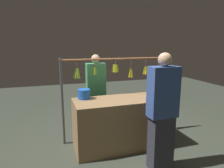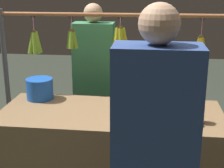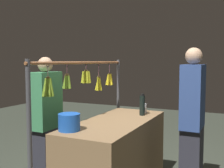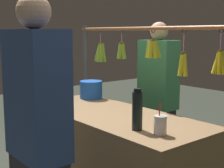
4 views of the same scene
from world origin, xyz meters
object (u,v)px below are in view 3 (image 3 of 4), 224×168
blue_bucket (69,122)px  vendor_person (46,126)px  drink_cup (144,108)px  customer_person (192,125)px  water_bottle (142,105)px

blue_bucket → vendor_person: vendor_person is taller
drink_cup → customer_person: 0.75m
blue_bucket → drink_cup: size_ratio=1.07×
blue_bucket → vendor_person: bearing=-121.7°
blue_bucket → drink_cup: drink_cup is taller
customer_person → blue_bucket: bearing=-48.1°
vendor_person → customer_person: customer_person is taller
blue_bucket → vendor_person: (-0.35, -0.57, -0.17)m
water_bottle → drink_cup: size_ratio=1.37×
drink_cup → vendor_person: size_ratio=0.12×
water_bottle → vendor_person: size_ratio=0.17×
blue_bucket → water_bottle: bearing=159.8°
customer_person → vendor_person: bearing=-70.2°
water_bottle → blue_bucket: 1.13m
drink_cup → customer_person: (0.30, 0.68, -0.09)m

